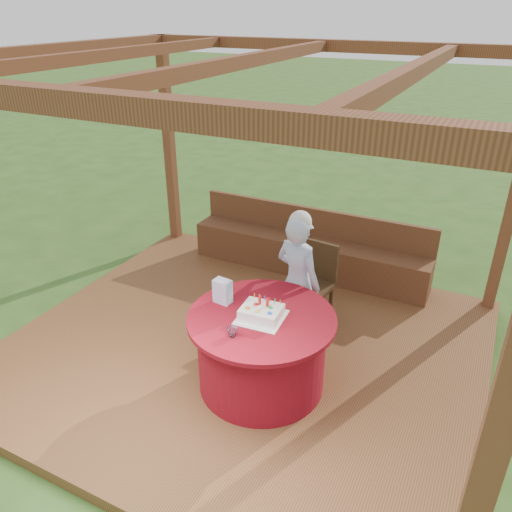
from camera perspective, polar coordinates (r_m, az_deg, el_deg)
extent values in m
plane|color=#2E541C|center=(5.16, -1.26, -11.09)|extent=(60.00, 60.00, 0.00)
cube|color=brown|center=(5.13, -1.27, -10.56)|extent=(4.50, 4.00, 0.12)
cube|color=brown|center=(2.46, 24.68, -21.88)|extent=(0.12, 0.12, 2.60)
cube|color=brown|center=(7.03, -9.86, 12.02)|extent=(0.12, 0.12, 2.60)
cube|color=brown|center=(2.60, -22.41, 16.22)|extent=(4.50, 0.14, 0.12)
cube|color=brown|center=(5.81, 7.81, 22.75)|extent=(4.50, 0.14, 0.12)
cube|color=brown|center=(5.43, -23.41, 20.69)|extent=(0.14, 4.00, 0.12)
cube|color=brown|center=(4.84, -16.41, 21.20)|extent=(0.10, 3.70, 0.10)
cube|color=brown|center=(4.09, -1.68, 21.31)|extent=(0.10, 3.70, 0.10)
cube|color=brown|center=(3.66, 17.72, 19.51)|extent=(0.10, 3.70, 0.10)
cube|color=brown|center=(6.30, 5.91, 0.02)|extent=(3.00, 0.42, 0.45)
cube|color=brown|center=(6.29, 6.67, 3.94)|extent=(3.00, 0.06, 0.35)
cylinder|color=maroon|center=(4.43, 0.63, -10.98)|extent=(1.10, 1.10, 0.68)
cylinder|color=maroon|center=(4.22, 0.65, -7.14)|extent=(1.26, 1.26, 0.04)
cube|color=#382411|center=(5.31, 6.45, -3.48)|extent=(0.43, 0.43, 0.05)
cylinder|color=#382411|center=(5.35, 4.11, -5.53)|extent=(0.04, 0.04, 0.39)
cylinder|color=#382411|center=(5.24, 7.08, -6.48)|extent=(0.04, 0.04, 0.39)
cylinder|color=#382411|center=(5.59, 5.66, -4.09)|extent=(0.04, 0.04, 0.39)
cylinder|color=#382411|center=(5.48, 8.53, -4.97)|extent=(0.04, 0.04, 0.39)
cube|color=#382411|center=(5.34, 7.42, -0.60)|extent=(0.39, 0.08, 0.45)
imported|color=#9AB9E5|center=(4.78, 4.78, -2.99)|extent=(0.57, 0.46, 1.37)
sphere|color=white|center=(4.50, 5.08, 3.90)|extent=(0.21, 0.21, 0.21)
cube|color=white|center=(4.19, 0.61, -7.02)|extent=(0.40, 0.40, 0.01)
cube|color=white|center=(4.16, 0.62, -6.45)|extent=(0.35, 0.28, 0.09)
cylinder|color=red|center=(4.16, 0.43, -5.09)|extent=(0.03, 0.03, 0.07)
cylinder|color=red|center=(4.13, 1.30, -5.32)|extent=(0.03, 0.03, 0.07)
sphere|color=orange|center=(4.12, -1.00, -5.83)|extent=(0.04, 0.04, 0.04)
sphere|color=yellow|center=(4.08, 0.19, -6.24)|extent=(0.04, 0.04, 0.04)
sphere|color=blue|center=(4.06, 1.59, -6.45)|extent=(0.04, 0.04, 0.04)
sphere|color=red|center=(4.17, 0.00, -5.44)|extent=(0.04, 0.04, 0.04)
sphere|color=green|center=(4.13, 1.68, -5.80)|extent=(0.04, 0.04, 0.04)
cube|color=#E091CE|center=(4.35, -3.84, -4.04)|extent=(0.16, 0.11, 0.22)
imported|color=white|center=(3.96, -2.76, -8.67)|extent=(0.09, 0.09, 0.08)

